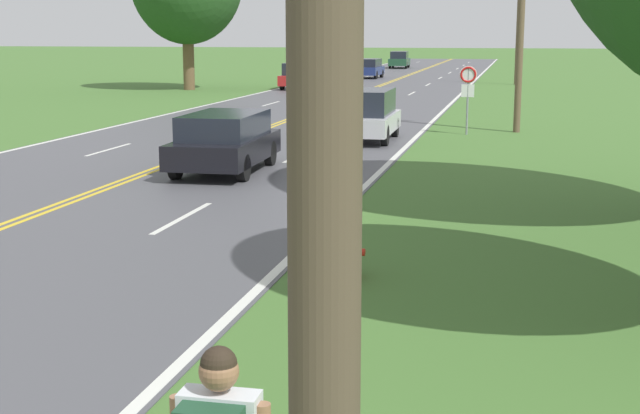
# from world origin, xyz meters

# --- Properties ---
(fire_hydrant) EXTENTS (0.47, 0.31, 0.85)m
(fire_hydrant) POSITION_xyz_m (6.88, 13.09, 0.43)
(fire_hydrant) COLOR red
(fire_hydrant) RESTS_ON ground
(traffic_sign) EXTENTS (0.60, 0.10, 2.38)m
(traffic_sign) POSITION_xyz_m (7.39, 32.05, 1.79)
(traffic_sign) COLOR gray
(traffic_sign) RESTS_ON ground
(utility_pole_midground) EXTENTS (1.80, 0.24, 7.85)m
(utility_pole_midground) POSITION_xyz_m (9.09, 33.25, 4.08)
(utility_pole_midground) COLOR brown
(utility_pole_midground) RESTS_ON ground
(utility_pole_far) EXTENTS (1.80, 0.24, 7.62)m
(utility_pole_far) POSITION_xyz_m (8.75, 63.08, 3.96)
(utility_pole_far) COLOR brown
(utility_pole_far) RESTS_ON ground
(car_black_hatchback_mid_near) EXTENTS (2.06, 4.37, 1.51)m
(car_black_hatchback_mid_near) POSITION_xyz_m (1.91, 22.15, 0.81)
(car_black_hatchback_mid_near) COLOR black
(car_black_hatchback_mid_near) RESTS_ON ground
(car_silver_van_mid_far) EXTENTS (1.93, 4.14, 1.68)m
(car_silver_van_mid_far) POSITION_xyz_m (4.24, 29.55, 0.88)
(car_silver_van_mid_far) COLOR black
(car_silver_van_mid_far) RESTS_ON ground
(car_red_van_receding) EXTENTS (1.99, 4.31, 1.63)m
(car_red_van_receding) POSITION_xyz_m (-4.40, 55.26, 0.85)
(car_red_van_receding) COLOR black
(car_red_van_receding) RESTS_ON ground
(car_dark_blue_hatchback_distant) EXTENTS (2.03, 3.67, 1.48)m
(car_dark_blue_hatchback_distant) POSITION_xyz_m (-2.45, 69.00, 0.79)
(car_dark_blue_hatchback_distant) COLOR black
(car_dark_blue_hatchback_distant) RESTS_ON ground
(car_dark_green_sedan_horizon) EXTENTS (1.94, 4.62, 1.63)m
(car_dark_green_sedan_horizon) POSITION_xyz_m (-2.72, 88.67, 0.82)
(car_dark_green_sedan_horizon) COLOR black
(car_dark_green_sedan_horizon) RESTS_ON ground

